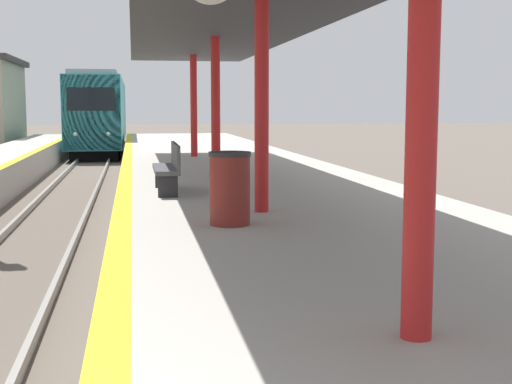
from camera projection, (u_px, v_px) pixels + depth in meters
The scene contains 4 objects.
train at pixel (101, 113), 42.19m from camera, with size 2.66×20.77×4.27m.
station_canopy at pixel (233, 19), 13.59m from camera, with size 3.90×24.47×3.43m.
trash_bin at pixel (230, 188), 9.71m from camera, with size 0.58×0.58×1.00m.
bench at pixel (169, 166), 13.41m from camera, with size 0.44×1.95×0.92m.
Camera 1 is at (1.84, -2.59, 2.59)m, focal length 50.00 mm.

